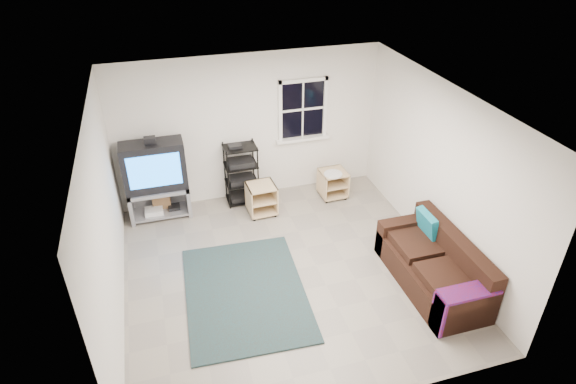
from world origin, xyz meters
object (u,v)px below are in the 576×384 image
object	(u,v)px
side_table_left	(261,197)
tv_unit	(155,174)
sofa	(434,267)
av_rack	(242,177)
side_table_right	(332,181)

from	to	relation	value
side_table_left	tv_unit	bearing A→B (deg)	167.03
side_table_left	sofa	world-z (taller)	sofa
av_rack	sofa	size ratio (longest dim) A/B	0.60
side_table_right	side_table_left	bearing A→B (deg)	-173.51
av_rack	sofa	bearing A→B (deg)	-53.91
tv_unit	sofa	world-z (taller)	tv_unit
sofa	av_rack	bearing A→B (deg)	126.09
tv_unit	side_table_left	size ratio (longest dim) A/B	2.67
side_table_left	side_table_right	distance (m)	1.38
av_rack	sofa	distance (m)	3.61
av_rack	side_table_right	bearing A→B (deg)	-9.84
side_table_right	sofa	xyz separation A→B (m)	(0.51, -2.63, 0.01)
tv_unit	side_table_left	world-z (taller)	tv_unit
tv_unit	sofa	size ratio (longest dim) A/B	0.79
side_table_left	side_table_right	bearing A→B (deg)	6.49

